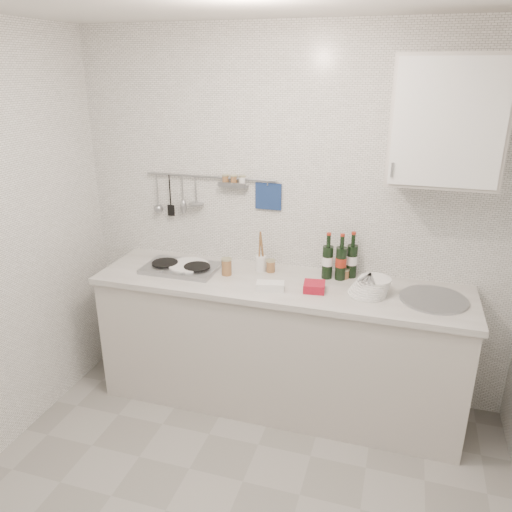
{
  "coord_description": "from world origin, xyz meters",
  "views": [
    {
      "loc": [
        0.72,
        -1.79,
        2.22
      ],
      "look_at": [
        -0.1,
        0.9,
        1.16
      ],
      "focal_mm": 35.0,
      "sensor_mm": 36.0,
      "label": 1
    }
  ],
  "objects_px": {
    "wall_cabinet": "(447,121)",
    "utensil_crock": "(261,262)",
    "plate_stack_sink": "(371,287)",
    "wine_bottles": "(340,256)",
    "plate_stack_hob": "(187,267)"
  },
  "relations": [
    {
      "from": "wine_bottles",
      "to": "utensil_crock",
      "type": "relative_size",
      "value": 1.08
    },
    {
      "from": "plate_stack_sink",
      "to": "wall_cabinet",
      "type": "bearing_deg",
      "value": 23.68
    },
    {
      "from": "plate_stack_sink",
      "to": "wine_bottles",
      "type": "height_order",
      "value": "wine_bottles"
    },
    {
      "from": "wall_cabinet",
      "to": "plate_stack_sink",
      "type": "relative_size",
      "value": 2.72
    },
    {
      "from": "plate_stack_hob",
      "to": "plate_stack_sink",
      "type": "bearing_deg",
      "value": -1.68
    },
    {
      "from": "utensil_crock",
      "to": "plate_stack_sink",
      "type": "bearing_deg",
      "value": -12.36
    },
    {
      "from": "wall_cabinet",
      "to": "utensil_crock",
      "type": "relative_size",
      "value": 2.44
    },
    {
      "from": "wall_cabinet",
      "to": "wine_bottles",
      "type": "bearing_deg",
      "value": 173.79
    },
    {
      "from": "wall_cabinet",
      "to": "plate_stack_hob",
      "type": "xyz_separation_m",
      "value": [
        -1.56,
        -0.1,
        -1.01
      ]
    },
    {
      "from": "plate_stack_sink",
      "to": "wine_bottles",
      "type": "relative_size",
      "value": 0.83
    },
    {
      "from": "wall_cabinet",
      "to": "utensil_crock",
      "type": "distance_m",
      "value": 1.44
    },
    {
      "from": "plate_stack_sink",
      "to": "utensil_crock",
      "type": "height_order",
      "value": "utensil_crock"
    },
    {
      "from": "plate_stack_sink",
      "to": "plate_stack_hob",
      "type": "bearing_deg",
      "value": 178.32
    },
    {
      "from": "wine_bottles",
      "to": "utensil_crock",
      "type": "height_order",
      "value": "wine_bottles"
    },
    {
      "from": "plate_stack_hob",
      "to": "utensil_crock",
      "type": "height_order",
      "value": "utensil_crock"
    }
  ]
}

